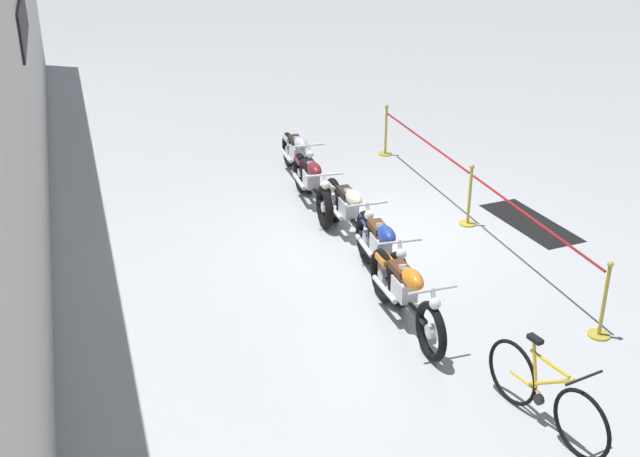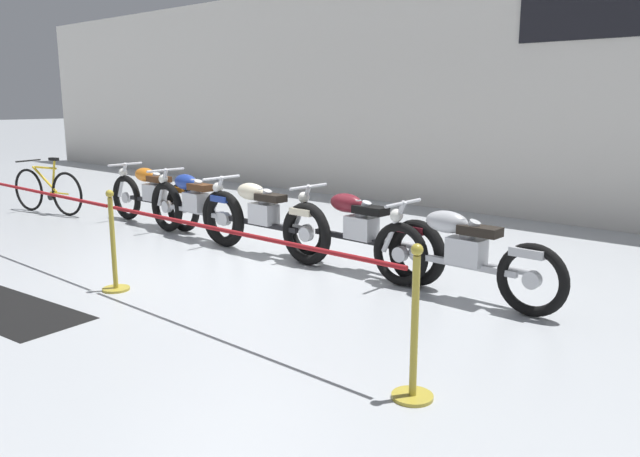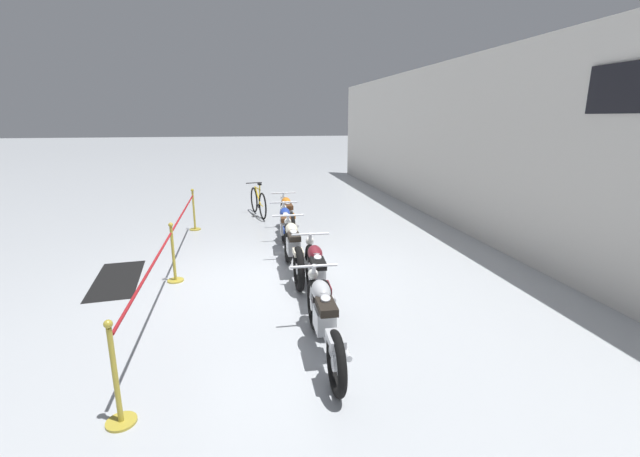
{
  "view_description": "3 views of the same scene",
  "coord_description": "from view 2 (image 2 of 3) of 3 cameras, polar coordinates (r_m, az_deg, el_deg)",
  "views": [
    {
      "loc": [
        -10.82,
        4.4,
        5.46
      ],
      "look_at": [
        -0.42,
        1.09,
        0.45
      ],
      "focal_mm": 45.0,
      "sensor_mm": 36.0,
      "label": 1
    },
    {
      "loc": [
        5.65,
        -4.86,
        1.94
      ],
      "look_at": [
        0.74,
        0.73,
        0.4
      ],
      "focal_mm": 35.0,
      "sensor_mm": 36.0,
      "label": 2
    },
    {
      "loc": [
        7.28,
        -0.38,
        2.77
      ],
      "look_at": [
        -0.47,
        1.06,
        0.72
      ],
      "focal_mm": 24.0,
      "sensor_mm": 36.0,
      "label": 3
    }
  ],
  "objects": [
    {
      "name": "ground_plane",
      "position": [
        7.7,
        -7.78,
        -3.04
      ],
      "size": [
        120.0,
        120.0,
        0.0
      ],
      "primitive_type": "plane",
      "color": "#B2B7BC"
    },
    {
      "name": "motorcycle_cream_2",
      "position": [
        7.95,
        -5.44,
        0.97
      ],
      "size": [
        2.31,
        0.62,
        0.95
      ],
      "color": "black",
      "rests_on": "ground"
    },
    {
      "name": "back_wall",
      "position": [
        11.47,
        12.07,
        12.22
      ],
      "size": [
        28.0,
        0.29,
        4.2
      ],
      "color": "silver",
      "rests_on": "ground"
    },
    {
      "name": "stanchion_mid_left",
      "position": [
        6.77,
        -18.32,
        -2.47
      ],
      "size": [
        0.28,
        0.28,
        1.05
      ],
      "color": "gold",
      "rests_on": "ground"
    },
    {
      "name": "stanchion_far_left",
      "position": [
        7.78,
        -23.16,
        1.52
      ],
      "size": [
        7.31,
        0.28,
        1.05
      ],
      "color": "gold",
      "rests_on": "ground"
    },
    {
      "name": "stanchion_mid_right",
      "position": [
        4.19,
        8.58,
        -10.71
      ],
      "size": [
        0.28,
        0.28,
        1.05
      ],
      "color": "gold",
      "rests_on": "ground"
    },
    {
      "name": "motorcycle_silver_4",
      "position": [
        6.26,
        12.75,
        -2.27
      ],
      "size": [
        2.13,
        0.62,
        0.92
      ],
      "color": "black",
      "rests_on": "ground"
    },
    {
      "name": "motorcycle_blue_1",
      "position": [
        9.01,
        -11.46,
        2.07
      ],
      "size": [
        2.18,
        0.62,
        0.96
      ],
      "color": "black",
      "rests_on": "ground"
    },
    {
      "name": "bicycle",
      "position": [
        11.84,
        -23.64,
        3.2
      ],
      "size": [
        1.75,
        0.52,
        0.98
      ],
      "color": "black",
      "rests_on": "ground"
    },
    {
      "name": "floor_banner",
      "position": [
        6.67,
        -26.94,
        -6.54
      ],
      "size": [
        1.99,
        0.93,
        0.01
      ],
      "primitive_type": "cube",
      "rotation": [
        0.0,
        0.0,
        0.1
      ],
      "color": "black",
      "rests_on": "ground"
    },
    {
      "name": "motorcycle_orange_0",
      "position": [
        10.13,
        -15.05,
        2.95
      ],
      "size": [
        2.23,
        0.62,
        0.95
      ],
      "color": "black",
      "rests_on": "ground"
    },
    {
      "name": "motorcycle_maroon_3",
      "position": [
        7.15,
        3.44,
        -0.34
      ],
      "size": [
        2.36,
        0.62,
        0.93
      ],
      "color": "black",
      "rests_on": "ground"
    }
  ]
}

